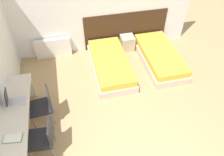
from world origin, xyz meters
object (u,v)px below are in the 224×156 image
Objects in this scene: bed_near_door at (160,57)px; chair_near_notebook at (44,137)px; bed_near_window at (110,65)px; laptop at (13,100)px; nightstand at (127,43)px; chair_near_laptop at (43,105)px.

chair_near_notebook is (-3.16, -2.06, 0.30)m from bed_near_door.
laptop reaches higher than bed_near_window.
nightstand is 3.24m from chair_near_laptop.
nightstand is 0.51× the size of chair_near_notebook.
laptop reaches higher than bed_near_door.
nightstand is 0.51× the size of chair_near_laptop.
bed_near_door is at bearing 0.00° from bed_near_window.
chair_near_laptop is at bearing 94.36° from chair_near_notebook.
laptop is (-3.67, -1.31, 0.62)m from bed_near_door.
chair_near_notebook reaches higher than bed_near_window.
bed_near_door is (1.43, 0.00, 0.00)m from bed_near_window.
laptop is (-2.23, -1.31, 0.62)m from bed_near_window.
nightstand is 1.25× the size of laptop.
bed_near_window is 2.66m from laptop.
laptop is at bearing 128.25° from chair_near_notebook.
bed_near_door is 4.60× the size of nightstand.
bed_near_window is 5.74× the size of laptop.
nightstand is at bearing 34.96° from chair_near_laptop.
nightstand is (-0.72, 0.83, 0.04)m from bed_near_door.
nightstand is (0.72, 0.83, 0.04)m from bed_near_window.
bed_near_window is at bearing 54.27° from chair_near_notebook.
chair_near_notebook is 0.96m from laptop.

